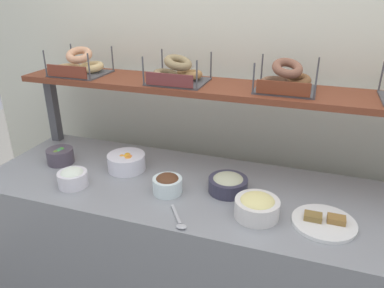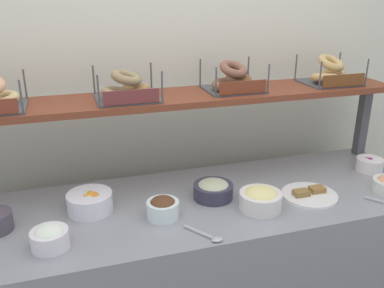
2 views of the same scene
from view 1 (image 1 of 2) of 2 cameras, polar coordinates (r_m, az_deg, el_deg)
back_wall at (r=2.09m, az=7.39°, el=8.68°), size 3.45×0.06×2.40m
deli_counter at (r=1.99m, az=2.65°, el=-17.67°), size 2.25×0.70×0.85m
shelf_riser_left at (r=2.35m, az=-20.78°, el=5.17°), size 0.05×0.05×0.40m
upper_shelf at (r=1.81m, az=5.61°, el=8.52°), size 2.21×0.32×0.03m
bowl_egg_salad at (r=1.55m, az=10.07°, el=-9.52°), size 0.18×0.18×0.10m
bowl_veggie_mix at (r=2.08m, az=-19.81°, el=-1.69°), size 0.14×0.14×0.09m
bowl_fruit_salad at (r=1.92m, az=-10.13°, el=-2.73°), size 0.19×0.19×0.09m
bowl_tuna_salad at (r=1.71m, az=5.61°, el=-6.11°), size 0.18×0.18×0.08m
bowl_cream_cheese at (r=1.83m, az=-18.07°, el=-4.94°), size 0.14×0.14×0.09m
bowl_chocolate_spread at (r=1.69m, az=-3.84°, el=-6.18°), size 0.14×0.14×0.09m
serving_plate_white at (r=1.59m, az=19.84°, el=-11.35°), size 0.25×0.25×0.04m
serving_spoon_by_edge at (r=1.51m, az=-2.05°, el=-11.87°), size 0.12×0.15×0.01m
bagel_basket_plain at (r=2.12m, az=-17.05°, el=11.57°), size 0.28×0.26×0.15m
bagel_basket_everything at (r=1.86m, az=-2.24°, el=10.95°), size 0.28×0.26×0.14m
bagel_basket_cinnamon_raisin at (r=1.76m, az=14.36°, el=9.62°), size 0.27×0.26×0.15m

